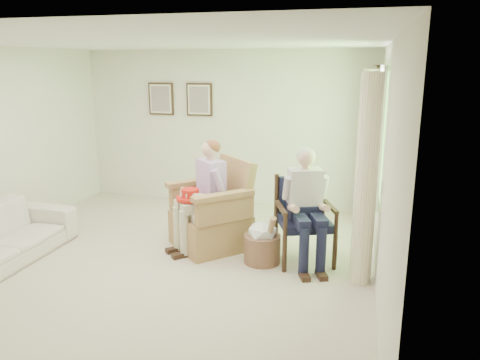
{
  "coord_description": "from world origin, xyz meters",
  "views": [
    {
      "loc": [
        2.27,
        -4.83,
        2.38
      ],
      "look_at": [
        0.91,
        0.3,
        1.05
      ],
      "focal_mm": 35.0,
      "sensor_mm": 36.0,
      "label": 1
    }
  ],
  "objects_px": {
    "wood_armchair": "(306,216)",
    "person_dark": "(305,199)",
    "red_hat": "(190,196)",
    "person_wicker": "(207,188)",
    "hatbox": "(262,242)",
    "wicker_armchair": "(211,219)"
  },
  "relations": [
    {
      "from": "red_hat",
      "to": "person_wicker",
      "type": "bearing_deg",
      "value": 34.83
    },
    {
      "from": "wicker_armchair",
      "to": "hatbox",
      "type": "xyz_separation_m",
      "value": [
        0.77,
        -0.36,
        -0.11
      ]
    },
    {
      "from": "hatbox",
      "to": "person_wicker",
      "type": "bearing_deg",
      "value": 165.03
    },
    {
      "from": "red_hat",
      "to": "wicker_armchair",
      "type": "bearing_deg",
      "value": 56.96
    },
    {
      "from": "wood_armchair",
      "to": "hatbox",
      "type": "bearing_deg",
      "value": -173.53
    },
    {
      "from": "wicker_armchair",
      "to": "wood_armchair",
      "type": "bearing_deg",
      "value": 39.64
    },
    {
      "from": "person_dark",
      "to": "red_hat",
      "type": "height_order",
      "value": "person_dark"
    },
    {
      "from": "wood_armchair",
      "to": "hatbox",
      "type": "height_order",
      "value": "wood_armchair"
    },
    {
      "from": "wood_armchair",
      "to": "person_dark",
      "type": "distance_m",
      "value": 0.31
    },
    {
      "from": "person_wicker",
      "to": "person_dark",
      "type": "height_order",
      "value": "person_wicker"
    },
    {
      "from": "wicker_armchair",
      "to": "wood_armchair",
      "type": "height_order",
      "value": "wicker_armchair"
    },
    {
      "from": "wicker_armchair",
      "to": "person_dark",
      "type": "relative_size",
      "value": 0.84
    },
    {
      "from": "person_wicker",
      "to": "person_dark",
      "type": "distance_m",
      "value": 1.27
    },
    {
      "from": "wood_armchair",
      "to": "person_dark",
      "type": "relative_size",
      "value": 0.73
    },
    {
      "from": "red_hat",
      "to": "person_dark",
      "type": "bearing_deg",
      "value": 0.32
    },
    {
      "from": "wood_armchair",
      "to": "hatbox",
      "type": "distance_m",
      "value": 0.63
    },
    {
      "from": "wood_armchair",
      "to": "person_wicker",
      "type": "height_order",
      "value": "person_wicker"
    },
    {
      "from": "wicker_armchair",
      "to": "person_dark",
      "type": "height_order",
      "value": "person_dark"
    },
    {
      "from": "red_hat",
      "to": "hatbox",
      "type": "relative_size",
      "value": 0.54
    },
    {
      "from": "red_hat",
      "to": "hatbox",
      "type": "xyz_separation_m",
      "value": [
        0.95,
        -0.08,
        -0.5
      ]
    },
    {
      "from": "hatbox",
      "to": "wood_armchair",
      "type": "bearing_deg",
      "value": 27.64
    },
    {
      "from": "wood_armchair",
      "to": "person_dark",
      "type": "xyz_separation_m",
      "value": [
        -0.0,
        -0.17,
        0.27
      ]
    }
  ]
}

